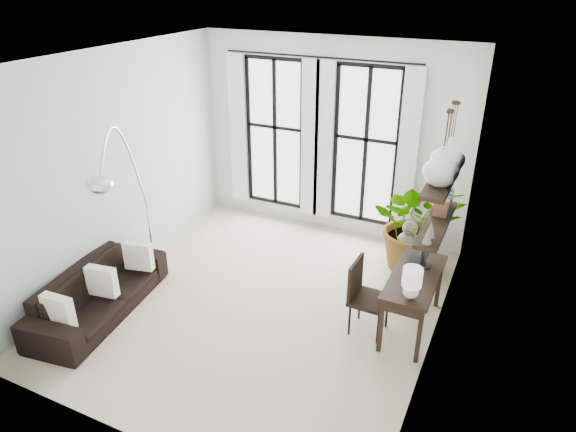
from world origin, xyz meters
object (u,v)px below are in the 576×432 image
Objects in this scene: sofa at (98,292)px; buddha at (408,250)px; plant at (416,224)px; desk_chair at (363,292)px; arc_lamp at (121,166)px; desk at (414,281)px.

sofa is 2.59× the size of buddha.
plant is 1.49× the size of desk_chair.
arc_lamp reaches higher than buddha.
desk_chair is at bearing -97.32° from plant.
desk is 1.50m from buddha.
plant is at bearing 34.31° from arc_lamp.
plant is at bearing 68.93° from buddha.
arc_lamp is 4.19m from buddha.
buddha is (3.28, 2.13, -1.51)m from arc_lamp.
plant reaches higher than desk_chair.
desk is 1.36× the size of desk_chair.
arc_lamp reaches higher than sofa.
plant is 0.59× the size of arc_lamp.
sofa is 3.41m from desk_chair.
sofa is 1.61× the size of desk.
sofa is 4.01m from desk.
desk is at bearing -78.42° from plant.
plant reaches higher than buddha.
desk reaches higher than desk_chair.
plant reaches higher than desk.
sofa is at bearing -139.82° from plant.
desk reaches higher than sofa.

